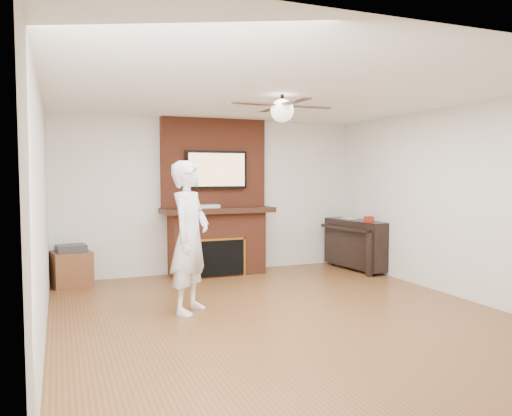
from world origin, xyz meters
name	(u,v)px	position (x,y,z in m)	size (l,w,h in m)	color
room_shell	(282,206)	(0.00, 0.00, 1.25)	(5.36, 5.86, 2.86)	brown
fireplace	(216,212)	(0.00, 2.55, 1.00)	(1.78, 0.64, 2.50)	brown
tv	(216,170)	(0.00, 2.50, 1.68)	(1.00, 0.08, 0.60)	black
ceiling_fan	(282,110)	(0.00, 0.00, 2.33)	(1.21, 1.21, 0.31)	black
person	(190,237)	(-0.94, 0.51, 0.88)	(0.65, 0.43, 1.77)	white
side_table	(71,267)	(-2.20, 2.48, 0.27)	(0.60, 0.60, 0.60)	brown
piano	(356,243)	(2.30, 2.00, 0.45)	(0.64, 1.32, 0.93)	black
cable_box	(208,206)	(-0.16, 2.45, 1.10)	(0.34, 0.20, 0.05)	silver
candle_orange	(207,273)	(-0.22, 2.30, 0.06)	(0.06, 0.06, 0.13)	orange
candle_green	(216,273)	(-0.07, 2.35, 0.04)	(0.06, 0.06, 0.08)	#43762F
candle_cream	(226,272)	(0.11, 2.35, 0.06)	(0.07, 0.07, 0.12)	#FBF1C7
candle_blue	(236,273)	(0.25, 2.30, 0.04)	(0.06, 0.06, 0.08)	#2E668C
candle_green_extra	(204,274)	(-0.26, 2.35, 0.04)	(0.06, 0.06, 0.08)	#35712D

